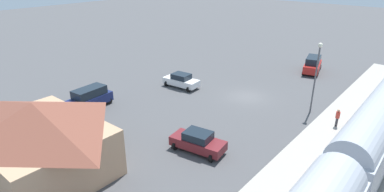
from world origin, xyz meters
The scene contains 10 objects.
ground_plane centered at (0.00, 0.00, 0.00)m, with size 200.00×200.00×0.00m, color #4C4C4F.
railway_track centered at (-14.00, 0.00, 0.09)m, with size 4.80×70.00×0.30m.
platform centered at (-10.00, 0.00, 0.15)m, with size 3.20×46.00×0.30m.
station_building centered at (4.00, 22.00, 2.90)m, with size 10.52×8.28×5.56m.
pedestrian_on_platform centered at (-10.40, 1.47, 1.28)m, with size 0.36×0.36×1.71m.
sedan_white centered at (7.84, 2.52, 0.88)m, with size 4.63×2.54×1.74m.
suv_navy centered at (11.18, 13.34, 1.15)m, with size 2.35×5.04×2.22m.
suv_red centered at (-2.42, -13.70, 1.15)m, with size 3.06×5.22×2.22m.
sedan_maroon centered at (-2.91, 12.57, 0.88)m, with size 4.73×2.78×1.74m.
light_pole_near_platform centered at (-7.20, -0.66, 4.62)m, with size 0.44×0.44×7.28m.
Camera 1 is at (-16.95, 30.11, 14.24)m, focal length 29.83 mm.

